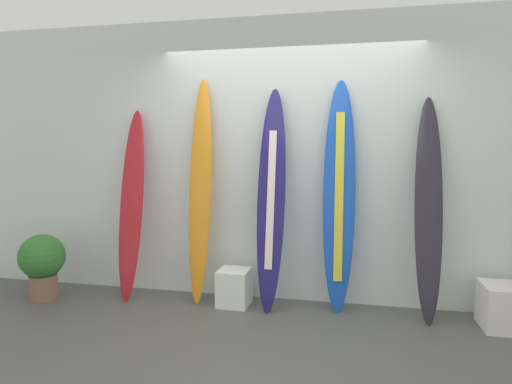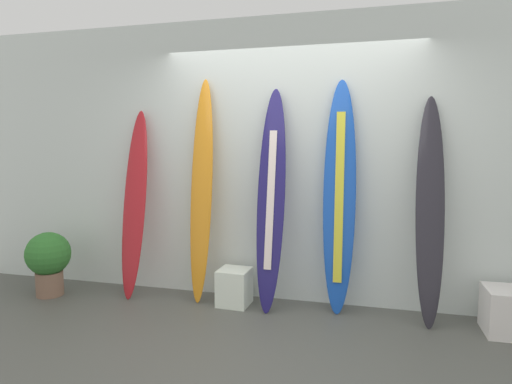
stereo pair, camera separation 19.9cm
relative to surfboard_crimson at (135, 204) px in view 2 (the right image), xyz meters
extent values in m
cube|color=#50514A|center=(1.56, -0.95, -0.98)|extent=(8.00, 8.00, 0.04)
cube|color=silver|center=(1.56, 0.35, 0.44)|extent=(7.20, 0.20, 2.80)
ellipsoid|color=#B01C23|center=(0.00, 0.00, 0.00)|extent=(0.25, 0.43, 1.92)
ellipsoid|color=orange|center=(0.71, 0.05, 0.15)|extent=(0.23, 0.35, 2.22)
cone|color=black|center=(0.71, -0.02, -0.76)|extent=(0.07, 0.08, 0.11)
ellipsoid|color=navy|center=(1.43, 0.00, 0.09)|extent=(0.27, 0.42, 2.10)
cube|color=silver|center=(1.43, -0.02, 0.09)|extent=(0.08, 0.24, 1.29)
cone|color=black|center=(1.43, -0.11, -0.77)|extent=(0.07, 0.09, 0.11)
ellipsoid|color=blue|center=(2.06, 0.08, 0.12)|extent=(0.31, 0.30, 2.17)
cube|color=yellow|center=(2.06, 0.05, 0.13)|extent=(0.09, 0.18, 1.56)
cone|color=black|center=(2.06, 0.03, -0.77)|extent=(0.07, 0.08, 0.11)
ellipsoid|color=#28262E|center=(2.84, 0.01, 0.04)|extent=(0.26, 0.43, 2.00)
cone|color=black|center=(2.84, -0.10, -0.78)|extent=(0.07, 0.09, 0.11)
cube|color=silver|center=(3.47, -0.08, -0.77)|extent=(0.37, 0.37, 0.38)
cube|color=white|center=(1.07, -0.02, -0.78)|extent=(0.31, 0.31, 0.35)
cylinder|color=#815F4B|center=(-0.87, -0.25, -0.83)|extent=(0.27, 0.27, 0.25)
sphere|color=#31742D|center=(-0.87, -0.25, -0.52)|extent=(0.45, 0.45, 0.45)
camera|label=1|loc=(2.13, -4.00, 0.61)|focal=30.49mm
camera|label=2|loc=(2.32, -3.96, 0.61)|focal=30.49mm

